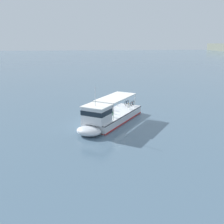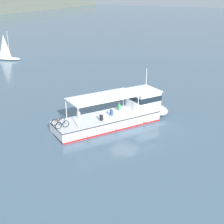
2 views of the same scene
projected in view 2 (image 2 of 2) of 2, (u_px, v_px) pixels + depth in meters
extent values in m
plane|color=slate|center=(125.00, 127.00, 31.77)|extent=(400.00, 400.00, 0.00)
cube|color=silver|center=(107.00, 121.00, 31.73)|extent=(10.73, 8.72, 1.10)
ellipsoid|color=silver|center=(156.00, 110.00, 34.68)|extent=(3.47, 3.67, 1.01)
cube|color=red|center=(107.00, 125.00, 31.90)|extent=(10.75, 8.75, 0.16)
cube|color=#2D2D33|center=(107.00, 117.00, 31.56)|extent=(10.76, 8.77, 0.10)
cube|color=silver|center=(143.00, 99.00, 33.28)|extent=(3.68, 3.71, 1.90)
cube|color=#19232D|center=(143.00, 96.00, 33.15)|extent=(3.75, 3.79, 0.56)
cube|color=white|center=(144.00, 90.00, 32.90)|extent=(3.90, 3.93, 0.12)
cube|color=white|center=(103.00, 97.00, 30.56)|extent=(7.20, 6.20, 0.10)
cylinder|color=silver|center=(123.00, 98.00, 33.58)|extent=(0.08, 0.08, 2.00)
cylinder|color=silver|center=(138.00, 106.00, 31.41)|extent=(0.08, 0.08, 2.00)
cylinder|color=silver|center=(66.00, 109.00, 30.49)|extent=(0.08, 0.08, 2.00)
cylinder|color=silver|center=(78.00, 119.00, 28.31)|extent=(0.08, 0.08, 2.00)
cylinder|color=silver|center=(146.00, 79.00, 32.62)|extent=(0.06, 0.06, 2.20)
sphere|color=white|center=(145.00, 121.00, 31.95)|extent=(0.36, 0.36, 0.36)
sphere|color=white|center=(117.00, 128.00, 30.38)|extent=(0.36, 0.36, 0.36)
sphere|color=white|center=(88.00, 135.00, 28.90)|extent=(0.36, 0.36, 0.36)
torus|color=black|center=(62.00, 121.00, 29.60)|extent=(0.58, 0.42, 0.66)
torus|color=black|center=(55.00, 122.00, 29.27)|extent=(0.58, 0.42, 0.66)
cylinder|color=maroon|center=(58.00, 120.00, 29.39)|extent=(0.61, 0.44, 0.06)
torus|color=black|center=(66.00, 124.00, 28.88)|extent=(0.58, 0.42, 0.66)
torus|color=black|center=(59.00, 126.00, 28.55)|extent=(0.58, 0.42, 0.66)
cylinder|color=#1E478C|center=(62.00, 124.00, 28.67)|extent=(0.61, 0.44, 0.06)
cube|color=white|center=(78.00, 114.00, 30.77)|extent=(0.36, 0.39, 0.52)
sphere|color=beige|center=(78.00, 110.00, 30.64)|extent=(0.20, 0.20, 0.20)
cube|color=black|center=(101.00, 117.00, 29.96)|extent=(0.36, 0.39, 0.52)
sphere|color=beige|center=(101.00, 114.00, 29.83)|extent=(0.20, 0.20, 0.20)
cube|color=#2D4CA5|center=(111.00, 112.00, 31.15)|extent=(0.36, 0.39, 0.52)
sphere|color=#9E7051|center=(111.00, 109.00, 31.02)|extent=(0.20, 0.20, 0.20)
cube|color=#338C4C|center=(119.00, 107.00, 32.63)|extent=(0.36, 0.39, 0.52)
sphere|color=#9E7051|center=(119.00, 103.00, 32.50)|extent=(0.20, 0.20, 0.20)
ellipsoid|color=white|center=(9.00, 58.00, 60.44)|extent=(2.46, 4.99, 0.60)
cylinder|color=silver|center=(8.00, 44.00, 59.39)|extent=(0.08, 0.08, 4.80)
pyramid|color=white|center=(4.00, 46.00, 59.64)|extent=(0.45, 1.67, 4.08)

